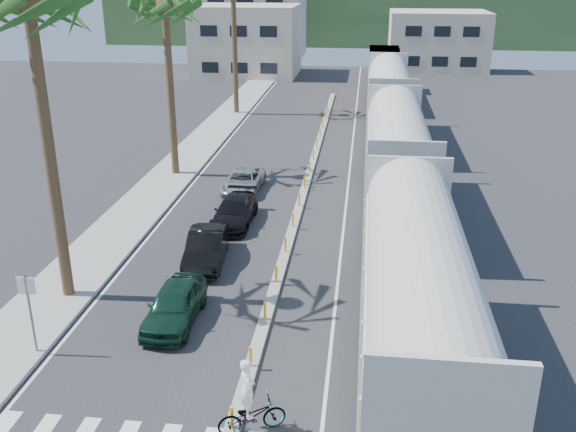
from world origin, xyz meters
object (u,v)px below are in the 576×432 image
(car_lead, at_px, (175,305))
(car_second, at_px, (206,248))
(street_sign, at_px, (29,303))
(cyclist, at_px, (251,409))

(car_lead, xyz_separation_m, car_second, (-0.06, 5.07, 0.01))
(street_sign, relative_size, cyclist, 1.22)
(cyclist, bearing_deg, street_sign, 45.98)
(street_sign, xyz_separation_m, cyclist, (7.82, -2.88, -1.24))
(car_lead, distance_m, car_second, 5.07)
(car_lead, bearing_deg, street_sign, -146.66)
(car_lead, relative_size, car_second, 0.93)
(car_second, distance_m, cyclist, 11.26)
(car_lead, distance_m, cyclist, 6.69)
(street_sign, bearing_deg, car_lead, 33.08)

